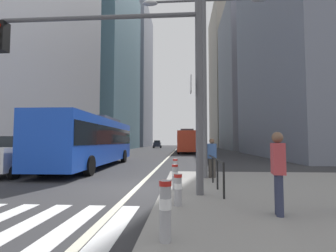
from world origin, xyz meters
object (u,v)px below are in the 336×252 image
object	(u,v)px
city_bus_red_distant	(192,141)
pedestrian_walking	(278,169)
city_bus_blue_oncoming	(93,139)
car_receding_near	(192,144)
pedestrian_waiting	(212,156)
car_receding_far	(189,144)
bollard_right	(175,175)
city_bus_red_receding	(187,140)
traffic_signal_gantry	(127,62)
bollard_back	(175,167)
bollard_left	(178,188)
bollard_front	(165,208)
car_oncoming_mid	(157,144)
sedan_white_oncoming	(16,155)
street_lamp_post	(204,59)

from	to	relation	value
city_bus_red_distant	pedestrian_walking	size ratio (longest dim) A/B	6.41
city_bus_blue_oncoming	city_bus_red_distant	distance (m)	40.62
car_receding_near	pedestrian_waiting	distance (m)	56.17
car_receding_far	car_receding_near	bearing A→B (deg)	43.43
pedestrian_walking	city_bus_blue_oncoming	bearing A→B (deg)	127.21
city_bus_blue_oncoming	bollard_right	size ratio (longest dim) A/B	15.08
city_bus_red_receding	car_receding_far	size ratio (longest dim) A/B	2.66
pedestrian_walking	city_bus_red_receding	bearing A→B (deg)	92.85
car_receding_near	car_receding_far	size ratio (longest dim) A/B	1.02
car_receding_near	traffic_signal_gantry	world-z (taller)	traffic_signal_gantry
city_bus_red_distant	bollard_back	xyz separation A→B (m)	(-2.17, -45.31, -1.23)
traffic_signal_gantry	bollard_back	xyz separation A→B (m)	(1.36, 3.13, -3.53)
city_bus_red_distant	bollard_left	xyz separation A→B (m)	(-1.94, -49.70, -1.26)
city_bus_red_distant	bollard_front	xyz separation A→B (m)	(-2.08, -51.86, -1.17)
car_oncoming_mid	traffic_signal_gantry	bearing A→B (deg)	-84.65
city_bus_blue_oncoming	bollard_left	world-z (taller)	city_bus_blue_oncoming
city_bus_blue_oncoming	bollard_back	xyz separation A→B (m)	(5.60, -5.44, -1.23)
city_bus_blue_oncoming	bollard_left	distance (m)	11.50
sedan_white_oncoming	pedestrian_walking	bearing A→B (deg)	-32.46
car_receding_near	pedestrian_waiting	world-z (taller)	car_receding_near
bollard_right	pedestrian_walking	bearing A→B (deg)	-49.56
car_receding_far	bollard_right	bearing A→B (deg)	-91.47
car_receding_near	bollard_front	world-z (taller)	car_receding_near
car_oncoming_mid	car_receding_far	world-z (taller)	same
city_bus_red_distant	car_oncoming_mid	xyz separation A→B (m)	(-8.84, 8.36, -0.85)
street_lamp_post	bollard_right	size ratio (longest dim) A/B	9.96
sedan_white_oncoming	city_bus_red_receding	xyz separation A→B (m)	(8.97, 24.85, 0.85)
city_bus_red_receding	bollard_left	distance (m)	30.94
bollard_right	bollard_back	size ratio (longest dim) A/B	0.98
city_bus_blue_oncoming	bollard_front	bearing A→B (deg)	-64.63
bollard_left	bollard_right	distance (m)	2.04
car_oncoming_mid	bollard_right	bearing A→B (deg)	-83.12
bollard_back	pedestrian_walking	world-z (taller)	pedestrian_walking
sedan_white_oncoming	car_receding_near	distance (m)	55.80
car_receding_near	bollard_left	xyz separation A→B (m)	(-2.09, -60.86, -0.42)
car_receding_near	bollard_left	distance (m)	60.89
car_receding_near	bollard_right	distance (m)	58.87
bollard_left	bollard_right	bearing A→B (deg)	94.27
bollard_front	car_receding_far	bearing A→B (deg)	88.64
car_oncoming_mid	street_lamp_post	world-z (taller)	street_lamp_post
street_lamp_post	pedestrian_waiting	xyz separation A→B (m)	(0.30, 0.05, -4.21)
car_receding_near	bollard_back	world-z (taller)	car_receding_near
city_bus_red_distant	car_receding_far	distance (m)	10.50
city_bus_red_distant	car_receding_near	world-z (taller)	city_bus_red_distant
city_bus_red_distant	street_lamp_post	distance (m)	45.20
bollard_left	sedan_white_oncoming	bearing A→B (deg)	144.25
pedestrian_waiting	car_oncoming_mid	bearing A→B (deg)	98.78
car_oncoming_mid	bollard_back	size ratio (longest dim) A/B	5.01
sedan_white_oncoming	bollard_back	bearing A→B (deg)	-11.52
street_lamp_post	bollard_back	world-z (taller)	street_lamp_post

